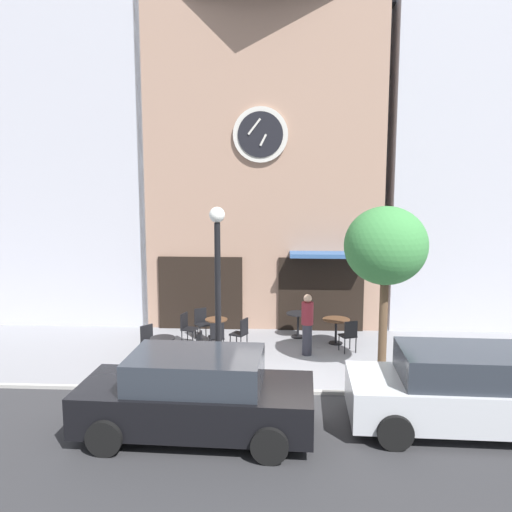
% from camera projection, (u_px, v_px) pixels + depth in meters
% --- Properties ---
extents(ground_plane, '(27.86, 10.61, 0.13)m').
position_uv_depth(ground_plane, '(287.00, 399.00, 11.60)').
color(ground_plane, gray).
extents(clock_building, '(7.54, 3.31, 12.36)m').
position_uv_depth(clock_building, '(262.00, 126.00, 16.97)').
color(clock_building, '#9E7A66').
rests_on(clock_building, ground_plane).
extents(neighbor_building_left, '(6.94, 3.08, 13.00)m').
position_uv_depth(neighbor_building_left, '(52.00, 125.00, 17.83)').
color(neighbor_building_left, '#B2B2BC').
rests_on(neighbor_building_left, ground_plane).
extents(neighbor_building_right, '(5.65, 3.60, 12.52)m').
position_uv_depth(neighbor_building_right, '(473.00, 131.00, 17.38)').
color(neighbor_building_right, '#B2B2BC').
rests_on(neighbor_building_right, ground_plane).
extents(street_lamp, '(0.36, 0.36, 4.09)m').
position_uv_depth(street_lamp, '(218.00, 294.00, 12.33)').
color(street_lamp, black).
rests_on(street_lamp, ground_plane).
extents(street_tree, '(1.92, 1.73, 4.10)m').
position_uv_depth(street_tree, '(386.00, 247.00, 12.28)').
color(street_tree, brown).
rests_on(street_tree, ground_plane).
extents(cafe_table_center_left, '(0.63, 0.63, 0.77)m').
position_uv_depth(cafe_table_center_left, '(163.00, 348.00, 13.41)').
color(cafe_table_center_left, black).
rests_on(cafe_table_center_left, ground_plane).
extents(cafe_table_near_curb, '(0.63, 0.63, 0.77)m').
position_uv_depth(cafe_table_near_curb, '(216.00, 328.00, 15.17)').
color(cafe_table_near_curb, black).
rests_on(cafe_table_near_curb, ground_plane).
extents(cafe_table_leftmost, '(0.70, 0.70, 0.74)m').
position_uv_depth(cafe_table_leftmost, '(298.00, 320.00, 15.94)').
color(cafe_table_leftmost, black).
rests_on(cafe_table_leftmost, ground_plane).
extents(cafe_table_center, '(0.78, 0.78, 0.73)m').
position_uv_depth(cafe_table_center, '(336.00, 325.00, 15.31)').
color(cafe_table_center, black).
rests_on(cafe_table_center, ground_plane).
extents(cafe_chair_near_tree, '(0.56, 0.56, 0.90)m').
position_uv_depth(cafe_chair_near_tree, '(176.00, 356.00, 12.71)').
color(cafe_chair_near_tree, black).
rests_on(cafe_chair_near_tree, ground_plane).
extents(cafe_chair_under_awning, '(0.56, 0.56, 0.90)m').
position_uv_depth(cafe_chair_under_awning, '(149.00, 339.00, 14.02)').
color(cafe_chair_under_awning, black).
rests_on(cafe_chair_under_awning, ground_plane).
extents(cafe_chair_near_lamp, '(0.52, 0.52, 0.90)m').
position_uv_depth(cafe_chair_near_lamp, '(349.00, 334.00, 14.53)').
color(cafe_chair_near_lamp, black).
rests_on(cafe_chair_near_lamp, ground_plane).
extents(cafe_chair_facing_wall, '(0.49, 0.49, 0.90)m').
position_uv_depth(cafe_chair_facing_wall, '(217.00, 335.00, 14.37)').
color(cafe_chair_facing_wall, black).
rests_on(cafe_chair_facing_wall, ground_plane).
extents(cafe_chair_corner, '(0.45, 0.45, 0.90)m').
position_uv_depth(cafe_chair_corner, '(196.00, 346.00, 13.43)').
color(cafe_chair_corner, black).
rests_on(cafe_chair_corner, ground_plane).
extents(cafe_chair_mid_row, '(0.50, 0.50, 0.90)m').
position_uv_depth(cafe_chair_mid_row, '(187.00, 326.00, 15.28)').
color(cafe_chair_mid_row, black).
rests_on(cafe_chair_mid_row, ground_plane).
extents(cafe_chair_right_end, '(0.53, 0.53, 0.90)m').
position_uv_depth(cafe_chair_right_end, '(241.00, 332.00, 14.73)').
color(cafe_chair_right_end, black).
rests_on(cafe_chair_right_end, ground_plane).
extents(cafe_chair_by_entrance, '(0.55, 0.55, 0.90)m').
position_uv_depth(cafe_chair_by_entrance, '(202.00, 321.00, 15.81)').
color(cafe_chair_by_entrance, black).
rests_on(cafe_chair_by_entrance, ground_plane).
extents(pedestrian_maroon, '(0.38, 0.38, 1.67)m').
position_uv_depth(pedestrian_maroon, '(307.00, 324.00, 14.29)').
color(pedestrian_maroon, '#2D2D38').
rests_on(pedestrian_maroon, ground_plane).
extents(parked_car_black, '(4.37, 2.15, 1.55)m').
position_uv_depth(parked_car_black, '(196.00, 395.00, 9.84)').
color(parked_car_black, black).
rests_on(parked_car_black, ground_plane).
extents(parked_car_silver, '(4.35, 2.12, 1.55)m').
position_uv_depth(parked_car_silver, '(464.00, 391.00, 10.05)').
color(parked_car_silver, '#B7BABF').
rests_on(parked_car_silver, ground_plane).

